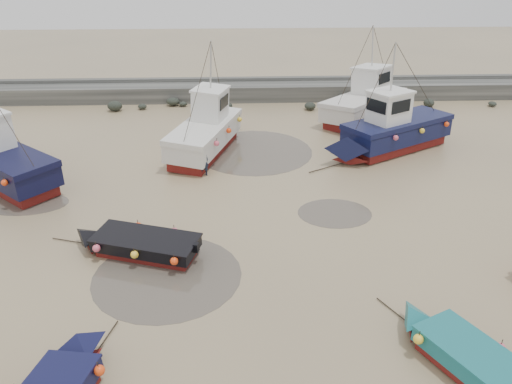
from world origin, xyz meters
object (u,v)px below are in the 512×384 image
dinghy_2 (467,353)px  cabin_boat_2 (390,130)px  person (204,176)px  cabin_boat_1 (207,128)px  dinghy_4 (138,242)px  cabin_boat_3 (370,101)px

dinghy_2 → cabin_boat_2: bearing=53.5°
dinghy_2 → person: dinghy_2 is taller
cabin_boat_2 → person: 11.15m
cabin_boat_1 → cabin_boat_2: same height
dinghy_4 → person: dinghy_4 is taller
cabin_boat_2 → cabin_boat_3: 5.87m
dinghy_4 → cabin_boat_2: 16.47m
cabin_boat_1 → cabin_boat_3: 12.00m
dinghy_2 → cabin_boat_3: cabin_boat_3 is taller
cabin_boat_3 → person: 14.13m
cabin_boat_2 → cabin_boat_1: bearing=55.8°
dinghy_4 → cabin_boat_2: size_ratio=0.68×
cabin_boat_1 → person: 3.94m
dinghy_2 → cabin_boat_3: 22.75m
dinghy_2 → cabin_boat_1: (-8.01, 17.41, 0.79)m
dinghy_4 → cabin_boat_2: cabin_boat_2 is taller
dinghy_4 → cabin_boat_1: 11.29m
cabin_boat_1 → dinghy_4: bearing=-84.0°
dinghy_4 → person: (2.16, 7.33, -0.54)m
dinghy_2 → person: (-8.10, 13.71, -0.55)m
dinghy_2 → person: 15.93m
cabin_boat_2 → cabin_boat_3: size_ratio=1.15×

